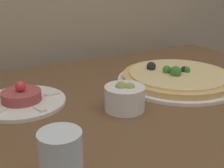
{
  "coord_description": "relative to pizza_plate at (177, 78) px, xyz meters",
  "views": [
    {
      "loc": [
        -0.43,
        -0.31,
        1.11
      ],
      "look_at": [
        -0.05,
        0.4,
        0.81
      ],
      "focal_mm": 50.0,
      "sensor_mm": 36.0,
      "label": 1
    }
  ],
  "objects": [
    {
      "name": "tartare_plate",
      "position": [
        -0.47,
        0.06,
        -0.0
      ],
      "size": [
        0.23,
        0.23,
        0.06
      ],
      "color": "white",
      "rests_on": "dining_table"
    },
    {
      "name": "pizza_plate",
      "position": [
        0.0,
        0.0,
        0.0
      ],
      "size": [
        0.38,
        0.38,
        0.06
      ],
      "color": "white",
      "rests_on": "dining_table"
    },
    {
      "name": "drinking_glass",
      "position": [
        -0.5,
        -0.32,
        0.04
      ],
      "size": [
        0.07,
        0.07,
        0.11
      ],
      "color": "silver",
      "rests_on": "dining_table"
    },
    {
      "name": "dining_table",
      "position": [
        -0.19,
        -0.01,
        -0.13
      ],
      "size": [
        1.2,
        0.8,
        0.77
      ],
      "color": "brown",
      "rests_on": "ground_plane"
    },
    {
      "name": "small_bowl",
      "position": [
        -0.25,
        -0.09,
        0.02
      ],
      "size": [
        0.1,
        0.1,
        0.07
      ],
      "color": "white",
      "rests_on": "dining_table"
    }
  ]
}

